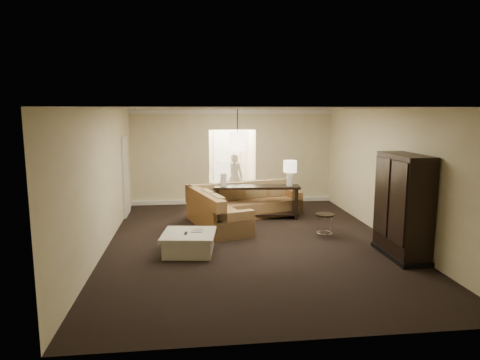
{
  "coord_description": "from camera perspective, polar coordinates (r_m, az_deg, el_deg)",
  "views": [
    {
      "loc": [
        -1.29,
        -8.68,
        2.76
      ],
      "look_at": [
        -0.11,
        1.2,
        1.14
      ],
      "focal_mm": 32.0,
      "sensor_mm": 36.0,
      "label": 1
    }
  ],
  "objects": [
    {
      "name": "table_lamp_left",
      "position": [
        10.9,
        -2.22,
        1.45
      ],
      "size": [
        0.34,
        0.34,
        0.65
      ],
      "color": "white",
      "rests_on": "console_table"
    },
    {
      "name": "wall_right",
      "position": [
        9.78,
        19.29,
        0.72
      ],
      "size": [
        0.04,
        8.0,
        2.8
      ],
      "primitive_type": "cube",
      "color": "beige",
      "rests_on": "ground"
    },
    {
      "name": "armoire",
      "position": [
        8.63,
        20.86,
        -3.54
      ],
      "size": [
        0.59,
        1.37,
        1.97
      ],
      "color": "black",
      "rests_on": "ground"
    },
    {
      "name": "table_lamp_right",
      "position": [
        11.01,
        6.69,
        1.47
      ],
      "size": [
        0.34,
        0.34,
        0.65
      ],
      "color": "white",
      "rests_on": "console_table"
    },
    {
      "name": "side_door",
      "position": [
        11.73,
        -14.97,
        0.53
      ],
      "size": [
        0.05,
        0.9,
        2.1
      ],
      "primitive_type": "cube",
      "color": "white",
      "rests_on": "ground"
    },
    {
      "name": "wall_left",
      "position": [
        8.95,
        -17.73,
        0.06
      ],
      "size": [
        0.04,
        8.0,
        2.8
      ],
      "primitive_type": "cube",
      "color": "beige",
      "rests_on": "ground"
    },
    {
      "name": "ground",
      "position": [
        9.2,
        1.59,
        -8.22
      ],
      "size": [
        8.0,
        8.0,
        0.0
      ],
      "primitive_type": "plane",
      "color": "black",
      "rests_on": "ground"
    },
    {
      "name": "ceiling",
      "position": [
        8.78,
        1.67,
        9.49
      ],
      "size": [
        6.0,
        8.0,
        0.02
      ],
      "primitive_type": "cube",
      "color": "white",
      "rests_on": "wall_back"
    },
    {
      "name": "crown_molding",
      "position": [
        12.7,
        -0.99,
        9.09
      ],
      "size": [
        6.0,
        0.1,
        0.12
      ],
      "primitive_type": "cube",
      "color": "white",
      "rests_on": "wall_back"
    },
    {
      "name": "coffee_table",
      "position": [
        8.51,
        -6.81,
        -8.27
      ],
      "size": [
        1.14,
        1.14,
        0.42
      ],
      "rotation": [
        0.0,
        0.0,
        -0.13
      ],
      "color": "silver",
      "rests_on": "ground"
    },
    {
      "name": "person",
      "position": [
        13.2,
        -0.77,
        0.75
      ],
      "size": [
        0.68,
        0.55,
        1.63
      ],
      "primitive_type": "imported",
      "rotation": [
        0.0,
        0.0,
        2.85
      ],
      "color": "beige",
      "rests_on": "ground"
    },
    {
      "name": "drink_table",
      "position": [
        9.62,
        11.23,
        -5.31
      ],
      "size": [
        0.42,
        0.42,
        0.52
      ],
      "rotation": [
        0.0,
        0.0,
        0.23
      ],
      "color": "black",
      "rests_on": "ground"
    },
    {
      "name": "baseboard",
      "position": [
        12.98,
        -0.96,
        -2.78
      ],
      "size": [
        6.0,
        0.1,
        0.12
      ],
      "primitive_type": "cube",
      "color": "white",
      "rests_on": "ground"
    },
    {
      "name": "foyer",
      "position": [
        14.16,
        -1.55,
        3.3
      ],
      "size": [
        1.44,
        2.02,
        2.8
      ],
      "color": "white",
      "rests_on": "ground"
    },
    {
      "name": "wall_front",
      "position": [
        5.05,
        8.35,
        -6.48
      ],
      "size": [
        6.0,
        0.04,
        2.8
      ],
      "primitive_type": "cube",
      "color": "beige",
      "rests_on": "ground"
    },
    {
      "name": "pendant_light",
      "position": [
        11.49,
        -0.35,
        5.2
      ],
      "size": [
        0.38,
        0.38,
        1.09
      ],
      "color": "black",
      "rests_on": "ceiling"
    },
    {
      "name": "sectional_sofa",
      "position": [
        10.82,
        -0.26,
        -3.63
      ],
      "size": [
        3.12,
        3.02,
        0.89
      ],
      "rotation": [
        0.0,
        0.0,
        0.29
      ],
      "color": "brown",
      "rests_on": "ground"
    },
    {
      "name": "wall_back",
      "position": [
        12.82,
        -1.0,
        3.13
      ],
      "size": [
        6.0,
        0.04,
        2.8
      ],
      "primitive_type": "cube",
      "color": "beige",
      "rests_on": "ground"
    },
    {
      "name": "console_table",
      "position": [
        11.05,
        2.23,
        -2.54
      ],
      "size": [
        2.24,
        0.71,
        0.85
      ],
      "rotation": [
        0.0,
        0.0,
        -0.1
      ],
      "color": "black",
      "rests_on": "ground"
    }
  ]
}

